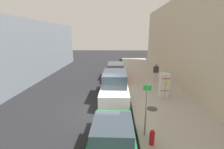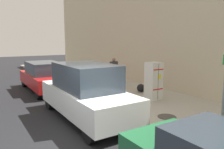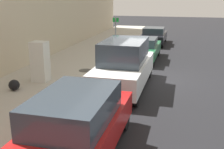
{
  "view_description": "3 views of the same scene",
  "coord_description": "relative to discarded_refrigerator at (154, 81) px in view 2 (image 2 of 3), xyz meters",
  "views": [
    {
      "loc": [
        -1.06,
        9.03,
        4.78
      ],
      "look_at": [
        -0.64,
        -3.21,
        1.55
      ],
      "focal_mm": 24.0,
      "sensor_mm": 36.0,
      "label": 1
    },
    {
      "loc": [
        2.66,
        5.65,
        2.98
      ],
      "look_at": [
        -2.67,
        -2.68,
        1.46
      ],
      "focal_mm": 35.0,
      "sensor_mm": 36.0,
      "label": 2
    },
    {
      "loc": [
        1.55,
        -13.29,
        4.0
      ],
      "look_at": [
        -1.03,
        -3.34,
        1.05
      ],
      "focal_mm": 45.0,
      "sensor_mm": 36.0,
      "label": 3
    }
  ],
  "objects": [
    {
      "name": "parked_van_white",
      "position": [
        3.83,
        0.35,
        0.0
      ],
      "size": [
        1.96,
        5.05,
        2.13
      ],
      "color": "silver",
      "rests_on": "ground"
    },
    {
      "name": "parked_suv_red",
      "position": [
        3.83,
        -5.36,
        -0.16
      ],
      "size": [
        1.94,
        4.86,
        1.73
      ],
      "color": "red",
      "rests_on": "ground"
    },
    {
      "name": "manhole_cover",
      "position": [
        1.37,
        2.21,
        -0.91
      ],
      "size": [
        0.7,
        0.7,
        0.02
      ],
      "primitive_type": "cylinder",
      "color": "#47443F",
      "rests_on": "sidewalk_slab"
    },
    {
      "name": "ground_plane",
      "position": [
        4.72,
        2.1,
        -1.05
      ],
      "size": [
        80.0,
        80.0,
        0.0
      ],
      "primitive_type": "plane",
      "color": "black"
    },
    {
      "name": "trash_bag",
      "position": [
        -0.45,
        -1.48,
        -0.69
      ],
      "size": [
        0.46,
        0.46,
        0.46
      ],
      "primitive_type": "sphere",
      "color": "black",
      "rests_on": "sidewalk_slab"
    },
    {
      "name": "pedestrian_walking_far",
      "position": [
        -0.4,
        -4.19,
        0.11
      ],
      "size": [
        0.51,
        0.23,
        1.75
      ],
      "rotation": [
        0.0,
        0.0,
        3.86
      ],
      "color": "beige",
      "rests_on": "sidewalk_slab"
    },
    {
      "name": "sidewalk_slab",
      "position": [
        0.24,
        2.1,
        -0.98
      ],
      "size": [
        4.79,
        44.0,
        0.13
      ],
      "primitive_type": "cube",
      "color": "#B2ADA0",
      "rests_on": "ground"
    },
    {
      "name": "street_sign_post",
      "position": [
        2.33,
        4.89,
        0.55
      ],
      "size": [
        0.36,
        0.07,
        2.62
      ],
      "color": "slate",
      "rests_on": "sidewalk_slab"
    },
    {
      "name": "discarded_refrigerator",
      "position": [
        0.0,
        0.0,
        0.0
      ],
      "size": [
        0.7,
        0.63,
        1.83
      ],
      "color": "silver",
      "rests_on": "sidewalk_slab"
    }
  ]
}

